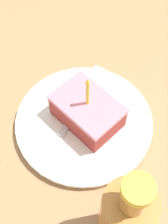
# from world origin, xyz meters

# --- Properties ---
(ground_plane) EXTENTS (2.40, 2.40, 0.04)m
(ground_plane) POSITION_xyz_m (0.00, 0.00, -0.02)
(ground_plane) COLOR #9E754C
(ground_plane) RESTS_ON ground
(plate) EXTENTS (0.27, 0.27, 0.02)m
(plate) POSITION_xyz_m (0.01, 0.03, 0.01)
(plate) COLOR white
(plate) RESTS_ON ground_plane
(cake_slice) EXTENTS (0.09, 0.12, 0.12)m
(cake_slice) POSITION_xyz_m (0.00, 0.03, 0.05)
(cake_slice) COLOR #99332D
(cake_slice) RESTS_ON plate
(fork) EXTENTS (0.17, 0.08, 0.00)m
(fork) POSITION_xyz_m (-0.04, -0.02, 0.02)
(fork) COLOR silver
(fork) RESTS_ON plate
(bottle) EXTENTS (0.07, 0.07, 0.23)m
(bottle) POSITION_xyz_m (0.11, 0.21, 0.09)
(bottle) COLOR #B27233
(bottle) RESTS_ON ground_plane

